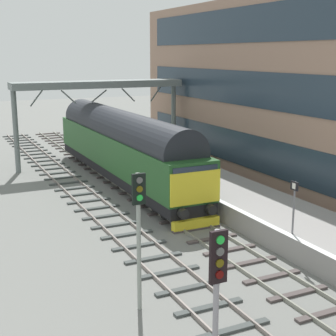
{
  "coord_description": "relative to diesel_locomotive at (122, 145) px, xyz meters",
  "views": [
    {
      "loc": [
        -10.97,
        -22.71,
        8.18
      ],
      "look_at": [
        0.2,
        0.64,
        2.26
      ],
      "focal_mm": 53.53,
      "sensor_mm": 36.0,
      "label": 1
    }
  ],
  "objects": [
    {
      "name": "platform_number_sign",
      "position": [
        1.94,
        -14.56,
        -0.04
      ],
      "size": [
        0.1,
        0.44,
        2.2
      ],
      "color": "slate",
      "rests_on": "station_platform"
    },
    {
      "name": "signal_post_near",
      "position": [
        -5.34,
        -20.67,
        0.32
      ],
      "size": [
        0.44,
        0.22,
        4.3
      ],
      "color": "gray",
      "rests_on": "ground"
    },
    {
      "name": "track_adjacent_west",
      "position": [
        -3.28,
        -7.09,
        -2.43
      ],
      "size": [
        2.5,
        60.0,
        0.15
      ],
      "color": "gray",
      "rests_on": "ground"
    },
    {
      "name": "station_building",
      "position": [
        9.35,
        -8.76,
        3.36
      ],
      "size": [
        4.48,
        41.06,
        11.69
      ],
      "color": "#9A7764",
      "rests_on": "ground"
    },
    {
      "name": "signal_post_mid",
      "position": [
        -5.34,
        -15.91,
        0.46
      ],
      "size": [
        0.44,
        0.22,
        4.59
      ],
      "color": "gray",
      "rests_on": "ground"
    },
    {
      "name": "station_platform",
      "position": [
        3.6,
        -7.09,
        -1.99
      ],
      "size": [
        4.0,
        44.0,
        1.01
      ],
      "color": "gray",
      "rests_on": "ground"
    },
    {
      "name": "overhead_footbridge",
      "position": [
        0.41,
        5.7,
        3.18
      ],
      "size": [
        12.58,
        2.0,
        6.26
      ],
      "color": "slate",
      "rests_on": "ground"
    },
    {
      "name": "ground_plane",
      "position": [
        -0.0,
        -7.09,
        -2.49
      ],
      "size": [
        140.0,
        140.0,
        0.0
      ],
      "primitive_type": "plane",
      "color": "slate",
      "rests_on": "ground"
    },
    {
      "name": "diesel_locomotive",
      "position": [
        0.0,
        0.0,
        0.0
      ],
      "size": [
        2.74,
        20.17,
        4.68
      ],
      "color": "black",
      "rests_on": "ground"
    },
    {
      "name": "track_main",
      "position": [
        -0.0,
        -7.09,
        -2.43
      ],
      "size": [
        2.5,
        60.0,
        0.15
      ],
      "color": "gray",
      "rests_on": "ground"
    }
  ]
}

